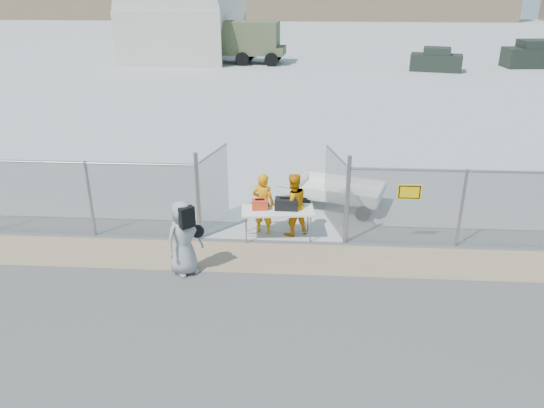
# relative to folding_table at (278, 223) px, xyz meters

# --- Properties ---
(ground) EXTENTS (160.00, 160.00, 0.00)m
(ground) POSITION_rel_folding_table_xyz_m (-0.15, -2.22, -0.42)
(ground) COLOR #4B4949
(tarmac_inside) EXTENTS (160.00, 80.00, 0.01)m
(tarmac_inside) POSITION_rel_folding_table_xyz_m (-0.15, 39.78, -0.41)
(tarmac_inside) COLOR #ADADAD
(tarmac_inside) RESTS_ON ground
(dirt_strip) EXTENTS (44.00, 1.60, 0.01)m
(dirt_strip) POSITION_rel_folding_table_xyz_m (-0.15, -1.22, -0.41)
(dirt_strip) COLOR #9A7D60
(dirt_strip) RESTS_ON ground
(chain_link_fence) EXTENTS (40.00, 0.20, 2.20)m
(chain_link_fence) POSITION_rel_folding_table_xyz_m (-0.15, -0.22, 0.68)
(chain_link_fence) COLOR gray
(chain_link_fence) RESTS_ON ground
(quonset_hangar) EXTENTS (9.00, 18.00, 8.00)m
(quonset_hangar) POSITION_rel_folding_table_xyz_m (-10.15, 37.78, 3.58)
(quonset_hangar) COLOR beige
(quonset_hangar) RESTS_ON ground
(folding_table) EXTENTS (2.05, 1.03, 0.84)m
(folding_table) POSITION_rel_folding_table_xyz_m (0.00, 0.00, 0.00)
(folding_table) COLOR white
(folding_table) RESTS_ON ground
(orange_bag) EXTENTS (0.46, 0.34, 0.27)m
(orange_bag) POSITION_rel_folding_table_xyz_m (-0.50, 0.01, 0.55)
(orange_bag) COLOR #EE401D
(orange_bag) RESTS_ON folding_table
(black_duffel) EXTENTS (0.64, 0.39, 0.31)m
(black_duffel) POSITION_rel_folding_table_xyz_m (0.23, 0.07, 0.57)
(black_duffel) COLOR black
(black_duffel) RESTS_ON folding_table
(security_worker_left) EXTENTS (0.74, 0.59, 1.78)m
(security_worker_left) POSITION_rel_folding_table_xyz_m (-0.42, 0.27, 0.47)
(security_worker_left) COLOR orange
(security_worker_left) RESTS_ON ground
(security_worker_right) EXTENTS (1.10, 1.02, 1.81)m
(security_worker_right) POSITION_rel_folding_table_xyz_m (0.40, 0.23, 0.48)
(security_worker_right) COLOR orange
(security_worker_right) RESTS_ON ground
(visitor) EXTENTS (1.09, 1.07, 1.89)m
(visitor) POSITION_rel_folding_table_xyz_m (-2.15, -2.05, 0.53)
(visitor) COLOR #949495
(visitor) RESTS_ON ground
(utility_trailer) EXTENTS (3.81, 2.73, 0.83)m
(utility_trailer) POSITION_rel_folding_table_xyz_m (1.82, 2.24, -0.00)
(utility_trailer) COLOR white
(utility_trailer) RESTS_ON ground
(military_truck) EXTENTS (7.06, 3.04, 3.29)m
(military_truck) POSITION_rel_folding_table_xyz_m (-4.58, 31.17, 1.22)
(military_truck) COLOR #505837
(military_truck) RESTS_ON ground
(parked_vehicle_near) EXTENTS (4.02, 2.47, 1.69)m
(parked_vehicle_near) POSITION_rel_folding_table_xyz_m (10.39, 28.32, 0.43)
(parked_vehicle_near) COLOR black
(parked_vehicle_near) RESTS_ON ground
(parked_vehicle_mid) EXTENTS (4.68, 2.46, 2.04)m
(parked_vehicle_mid) POSITION_rel_folding_table_xyz_m (18.38, 30.54, 0.60)
(parked_vehicle_mid) COLOR black
(parked_vehicle_mid) RESTS_ON ground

